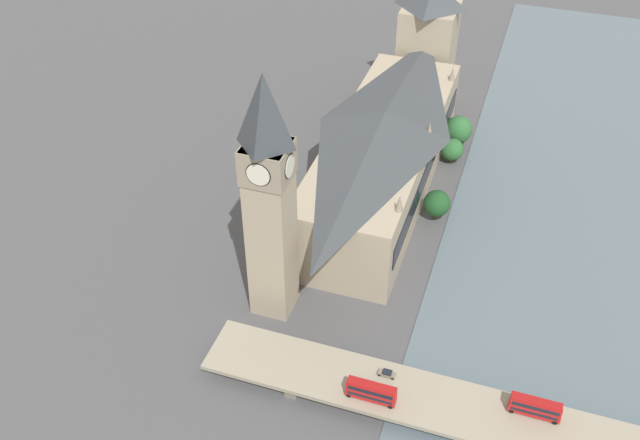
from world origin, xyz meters
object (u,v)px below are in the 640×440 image
at_px(clock_tower, 269,197).
at_px(parliament_hall, 383,153).
at_px(double_decker_bus_mid, 535,407).
at_px(victoria_tower, 427,44).
at_px(road_bridge, 520,426).
at_px(double_decker_bus_lead, 371,391).
at_px(car_northbound_mid, 387,373).

bearing_deg(clock_tower, parliament_hall, -103.22).
distance_m(parliament_hall, double_decker_bus_mid, 95.00).
bearing_deg(victoria_tower, double_decker_bus_mid, 111.62).
distance_m(clock_tower, road_bridge, 77.79).
height_order(clock_tower, double_decker_bus_lead, clock_tower).
height_order(clock_tower, victoria_tower, clock_tower).
bearing_deg(car_northbound_mid, double_decker_bus_mid, 179.68).
distance_m(double_decker_bus_lead, car_northbound_mid, 8.19).
relative_size(parliament_hall, double_decker_bus_mid, 8.71).
xyz_separation_m(road_bridge, double_decker_bus_mid, (-2.33, -3.48, 3.58)).
bearing_deg(clock_tower, car_northbound_mid, 153.84).
distance_m(double_decker_bus_mid, car_northbound_mid, 34.12).
height_order(parliament_hall, double_decker_bus_mid, parliament_hall).
relative_size(parliament_hall, car_northbound_mid, 24.22).
relative_size(double_decker_bus_mid, car_northbound_mid, 2.78).
distance_m(clock_tower, double_decker_bus_mid, 77.52).
height_order(victoria_tower, double_decker_bus_mid, victoria_tower).
distance_m(clock_tower, car_northbound_mid, 50.52).
bearing_deg(clock_tower, double_decker_bus_lead, 143.22).
height_order(clock_tower, road_bridge, clock_tower).
bearing_deg(car_northbound_mid, double_decker_bus_lead, 76.89).
relative_size(victoria_tower, car_northbound_mid, 12.31).
xyz_separation_m(road_bridge, double_decker_bus_lead, (33.53, 4.06, 3.61)).
bearing_deg(road_bridge, clock_tower, -17.42).
xyz_separation_m(parliament_hall, victoria_tower, (0.06, -63.80, 8.47)).
xyz_separation_m(victoria_tower, road_bridge, (-53.33, 143.93, -19.77)).
bearing_deg(car_northbound_mid, clock_tower, -26.16).
distance_m(victoria_tower, car_northbound_mid, 143.07).
relative_size(road_bridge, double_decker_bus_mid, 13.07).
bearing_deg(road_bridge, parliament_hall, -56.38).
bearing_deg(victoria_tower, clock_tower, 83.58).
distance_m(clock_tower, victoria_tower, 124.35).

